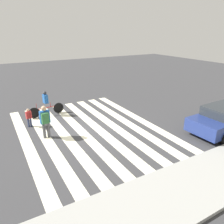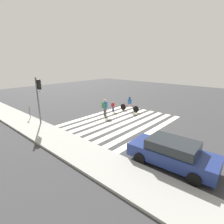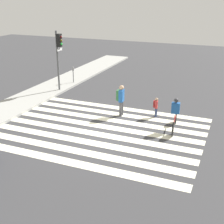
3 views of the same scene
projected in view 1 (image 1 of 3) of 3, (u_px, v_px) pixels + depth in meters
name	position (u px, v px, depth m)	size (l,w,h in m)	color
ground_plane	(89.00, 129.00, 12.34)	(60.00, 60.00, 0.00)	#38383A
sidewalk_curb	(166.00, 198.00, 7.24)	(36.00, 2.50, 0.14)	#9E9E99
crosswalk_stripes	(89.00, 129.00, 12.34)	(7.25, 10.00, 0.01)	#F2EDCC
pedestrian_adult_yellow_jacket	(45.00, 120.00, 11.03)	(0.51, 0.43, 1.74)	#4C4C51
pedestrian_child_with_backpack	(29.00, 116.00, 12.45)	(0.33, 0.29, 1.11)	navy
cyclist_mid_street	(46.00, 103.00, 14.05)	(2.34, 0.42, 1.64)	black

